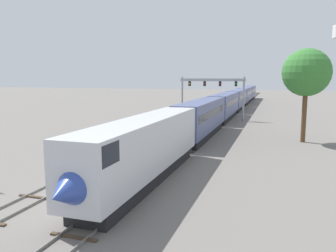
% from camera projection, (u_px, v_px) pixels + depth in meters
% --- Properties ---
extents(ground_plane, '(400.00, 400.00, 0.00)m').
position_uv_depth(ground_plane, '(99.00, 193.00, 22.56)').
color(ground_plane, slate).
extents(track_main, '(2.60, 200.00, 0.16)m').
position_uv_depth(track_main, '(235.00, 111.00, 78.42)').
color(track_main, slate).
rests_on(track_main, ground).
extents(track_near, '(2.60, 160.00, 0.16)m').
position_uv_depth(track_near, '(192.00, 120.00, 61.27)').
color(track_near, slate).
rests_on(track_near, ground).
extents(passenger_train, '(3.04, 120.23, 4.80)m').
position_uv_depth(passenger_train, '(232.00, 102.00, 72.19)').
color(passenger_train, silver).
rests_on(passenger_train, ground).
extents(signal_gantry, '(12.10, 0.49, 7.94)m').
position_uv_depth(signal_gantry, '(212.00, 88.00, 61.65)').
color(signal_gantry, '#999BA0').
rests_on(signal_gantry, ground).
extents(trackside_tree_left, '(5.65, 5.65, 11.19)m').
position_uv_depth(trackside_tree_left, '(307.00, 73.00, 39.40)').
color(trackside_tree_left, brown).
rests_on(trackside_tree_left, ground).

